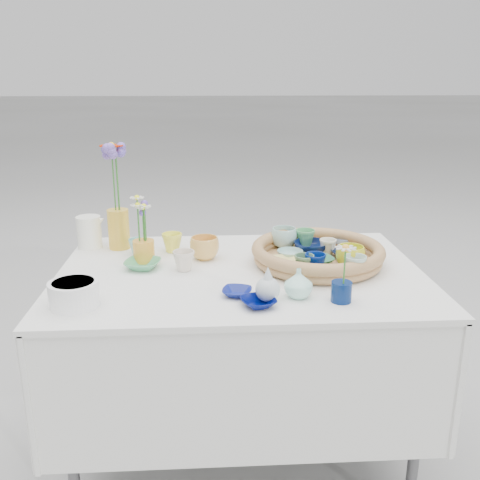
{
  "coord_description": "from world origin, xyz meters",
  "views": [
    {
      "loc": [
        -0.1,
        -1.74,
        1.41
      ],
      "look_at": [
        0.0,
        0.02,
        0.87
      ],
      "focal_mm": 40.0,
      "sensor_mm": 36.0,
      "label": 1
    }
  ],
  "objects": [
    {
      "name": "loose_ceramic_5",
      "position": [
        -0.38,
        0.2,
        0.8
      ],
      "size": [
        0.07,
        0.07,
        0.06
      ],
      "primitive_type": "imported",
      "rotation": [
        0.0,
        0.0,
        0.1
      ],
      "color": "#7EC8BA",
      "rests_on": "display_table"
    },
    {
      "name": "single_daisy",
      "position": [
        0.29,
        -0.3,
        0.88
      ],
      "size": [
        0.08,
        0.08,
        0.13
      ],
      "primitive_type": null,
      "rotation": [
        0.0,
        0.0,
        -0.07
      ],
      "color": "silver",
      "rests_on": "bud_vase_cobalt"
    },
    {
      "name": "tray_ceramic_11",
      "position": [
        0.37,
        -0.12,
        0.82
      ],
      "size": [
        0.08,
        0.08,
        0.07
      ],
      "primitive_type": "imported",
      "rotation": [
        0.0,
        0.0,
        -0.15
      ],
      "color": "#A8CABA",
      "rests_on": "wicker_tray"
    },
    {
      "name": "tray_ceramic_5",
      "position": [
        0.18,
        0.07,
        0.8
      ],
      "size": [
        0.11,
        0.11,
        0.03
      ],
      "primitive_type": "imported",
      "rotation": [
        0.0,
        0.0,
        0.25
      ],
      "color": "#8EBBB5",
      "rests_on": "wicker_tray"
    },
    {
      "name": "fluted_bowl",
      "position": [
        -0.5,
        -0.27,
        0.8
      ],
      "size": [
        0.16,
        0.16,
        0.08
      ],
      "primitive_type": null,
      "rotation": [
        0.0,
        0.0,
        0.12
      ],
      "color": "white",
      "rests_on": "display_table"
    },
    {
      "name": "daisy_cup",
      "position": [
        -0.34,
        0.11,
        0.81
      ],
      "size": [
        0.1,
        0.1,
        0.08
      ],
      "primitive_type": "cylinder",
      "rotation": [
        0.0,
        0.0,
        0.43
      ],
      "color": "#F6A32F",
      "rests_on": "display_table"
    },
    {
      "name": "tray_ceramic_7",
      "position": [
        0.33,
        0.1,
        0.81
      ],
      "size": [
        0.08,
        0.08,
        0.06
      ],
      "primitive_type": "imported",
      "rotation": [
        0.0,
        0.0,
        -0.37
      ],
      "color": "#F3EECD",
      "rests_on": "wicker_tray"
    },
    {
      "name": "tray_ceramic_9",
      "position": [
        0.24,
        -0.08,
        0.82
      ],
      "size": [
        0.08,
        0.08,
        0.07
      ],
      "primitive_type": "imported",
      "rotation": [
        0.0,
        0.0,
        -0.11
      ],
      "color": "navy",
      "rests_on": "wicker_tray"
    },
    {
      "name": "gerbera",
      "position": [
        -0.46,
        0.28,
        1.04
      ],
      "size": [
        0.13,
        0.13,
        0.27
      ],
      "primitive_type": null,
      "rotation": [
        0.0,
        0.0,
        0.43
      ],
      "color": "red",
      "rests_on": "tall_vase_yellow"
    },
    {
      "name": "loose_ceramic_2",
      "position": [
        -0.34,
        0.04,
        0.78
      ],
      "size": [
        0.15,
        0.15,
        0.03
      ],
      "primitive_type": "imported",
      "rotation": [
        0.0,
        0.0,
        -0.23
      ],
      "color": "#4FA86F",
      "rests_on": "display_table"
    },
    {
      "name": "display_table",
      "position": [
        0.0,
        0.0,
        0.0
      ],
      "size": [
        1.26,
        0.86,
        0.77
      ],
      "primitive_type": null,
      "color": "silver",
      "rests_on": "ground"
    },
    {
      "name": "loose_ceramic_1",
      "position": [
        -0.12,
        0.13,
        0.81
      ],
      "size": [
        0.12,
        0.12,
        0.08
      ],
      "primitive_type": "imported",
      "rotation": [
        0.0,
        0.0,
        -0.09
      ],
      "color": "#E4AB51",
      "rests_on": "display_table"
    },
    {
      "name": "white_pitcher",
      "position": [
        -0.58,
        0.3,
        0.83
      ],
      "size": [
        0.16,
        0.14,
        0.13
      ],
      "primitive_type": null,
      "rotation": [
        0.0,
        0.0,
        -0.43
      ],
      "color": "white",
      "rests_on": "display_table"
    },
    {
      "name": "loose_ceramic_0",
      "position": [
        -0.25,
        0.22,
        0.8
      ],
      "size": [
        0.08,
        0.08,
        0.07
      ],
      "primitive_type": "imported",
      "rotation": [
        0.0,
        0.0,
        -0.08
      ],
      "color": "#F4F145",
      "rests_on": "display_table"
    },
    {
      "name": "tray_ceramic_4",
      "position": [
        0.21,
        -0.08,
        0.81
      ],
      "size": [
        0.08,
        0.08,
        0.06
      ],
      "primitive_type": "imported",
      "rotation": [
        0.0,
        0.0,
        0.18
      ],
      "color": "#59875D",
      "rests_on": "wicker_tray"
    },
    {
      "name": "loose_ceramic_4",
      "position": [
        -0.02,
        -0.22,
        0.78
      ],
      "size": [
        0.11,
        0.11,
        0.02
      ],
      "primitive_type": "imported",
      "rotation": [
        0.0,
        0.0,
        -0.25
      ],
      "color": "navy",
      "rests_on": "display_table"
    },
    {
      "name": "bud_vase_paleblue",
      "position": [
        0.07,
        -0.27,
        0.82
      ],
      "size": [
        0.09,
        0.09,
        0.11
      ],
      "primitive_type": null,
      "rotation": [
        0.0,
        0.0,
        0.31
      ],
      "color": "silver",
      "rests_on": "display_table"
    },
    {
      "name": "tray_ceramic_0",
      "position": [
        0.27,
        0.13,
        0.8
      ],
      "size": [
        0.13,
        0.13,
        0.04
      ],
      "primitive_type": "imported",
      "rotation": [
        0.0,
        0.0,
        0.04
      ],
      "color": "#0B1948",
      "rests_on": "wicker_tray"
    },
    {
      "name": "tray_ceramic_6",
      "position": [
        0.18,
        0.2,
        0.82
      ],
      "size": [
        0.1,
        0.1,
        0.08
      ],
      "primitive_type": "imported",
      "rotation": [
        0.0,
        0.0,
        0.05
      ],
      "color": "#A2D0CA",
      "rests_on": "wicker_tray"
    },
    {
      "name": "tray_ceramic_10",
      "position": [
        0.15,
        -0.02,
        0.8
      ],
      "size": [
        0.12,
        0.12,
        0.03
      ],
      "primitive_type": "imported",
      "rotation": [
        0.0,
        0.0,
        -0.08
      ],
      "color": "#EADD77",
      "rests_on": "wicker_tray"
    },
    {
      "name": "tray_ceramic_2",
      "position": [
        0.37,
        -0.04,
        0.82
      ],
      "size": [
        0.12,
        0.12,
        0.08
      ],
      "primitive_type": "imported",
      "rotation": [
        0.0,
        0.0,
        -0.24
      ],
      "color": "yellow",
      "rests_on": "wicker_tray"
    },
    {
      "name": "loose_ceramic_3",
      "position": [
        -0.2,
        0.01,
        0.8
      ],
      "size": [
        0.1,
        0.1,
        0.07
      ],
      "primitive_type": "imported",
      "rotation": [
        0.0,
        0.0,
        -0.38
      ],
      "color": "beige",
      "rests_on": "display_table"
    },
    {
      "name": "tray_ceramic_12",
      "position": [
        0.26,
        0.2,
        0.82
      ],
      "size": [
        0.09,
        0.09,
        0.07
      ],
      "primitive_type": "imported",
      "rotation": [
        0.0,
        0.0,
        0.22
      ],
      "color": "#50A664",
      "rests_on": "wicker_tray"
    },
    {
      "name": "loose_ceramic_6",
      "position": [
        0.03,
        -0.3,
        0.78
      ],
      "size": [
        0.13,
        0.13,
        0.02
      ],
      "primitive_type": "imported",
      "rotation": [
        0.0,
        0.0,
        0.32
      ],
      "color": "#020A4F",
      "rests_on": "display_table"
    },
    {
      "name": "bud_vase_seafoam",
      "position": [
        0.16,
        -0.24,
        0.81
      ],
      "size": [
        0.09,
        0.09,
        0.09
      ],
      "primitive_type": "imported",
      "rotation": [
        0.0,
        0.0,
        0.03
      ],
      "color": "#AFEDD9",
      "rests_on": "display_table"
    },
    {
      "name": "hydrangea",
      "position": [
        -0.45,
        0.28,
        1.03
      ],
      "size": [
        0.11,
        0.11,
        0.31
      ],
      "primitive_type": null,
      "rotation": [
        0.0,
        0.0,
        -0.22
      ],
      "color": "#7254B6",
      "rests_on": "tall_vase_yellow"
    },
    {
      "name": "wicker_tray",
      "position": [
        0.28,
        0.05,
        0.8
      ],
      "size": [
        0.47,
        0.47,
        0.08
      ],
      "primitive_type": null,
      "color": "olive",
      "rests_on": "display_table"
    },
    {
      "name": "bud_vase_cobalt",
      "position": [
        0.29,
        -0.28,
        0.8
      ],
      "size": [
        0.06,
        0.06,
        0.06
      ],
      "primitive_type": "cylinder",
      "rotation": [
        0.0,
        0.0,
        -0.04
      ],
      "color": "#051B4C",
      "rests_on": "display_table"
    },
    {
      "name": "tray_ceramic_8",
      "position": [
        0.42,
        0.23,
        0.8
      ],
      "size": [
        0.1,
        0.1,
        0.03
      ],
      "primitive_type": "imported",
      "rotation": [
        0.0,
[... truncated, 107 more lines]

